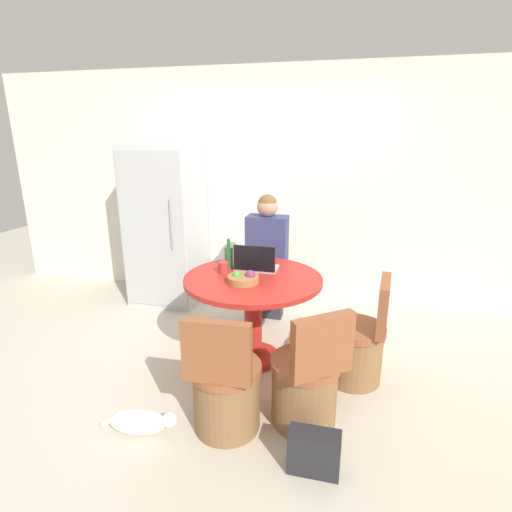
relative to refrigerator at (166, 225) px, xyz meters
name	(u,v)px	position (x,y,z in m)	size (l,w,h in m)	color
ground_plane	(245,365)	(1.25, -1.20, -0.90)	(12.00, 12.00, 0.00)	beige
wall_back	(281,189)	(1.25, 0.39, 0.40)	(7.00, 0.06, 2.60)	silver
refrigerator	(166,225)	(0.00, 0.00, 0.00)	(0.76, 0.70, 1.79)	silver
dining_table	(253,298)	(1.30, -1.09, -0.31)	(1.14, 1.14, 0.77)	#B2261E
chair_near_right_corner	(306,386)	(1.83, -1.77, -0.61)	(0.53, 0.53, 0.86)	brown
chair_near_camera	(226,391)	(1.33, -1.96, -0.61)	(0.46, 0.46, 0.86)	brown
chair_right_side	(357,347)	(2.16, -1.17, -0.61)	(0.47, 0.46, 0.86)	brown
person_seated	(268,254)	(1.25, -0.29, -0.16)	(0.40, 0.37, 1.34)	#2D2D38
laptop	(256,265)	(1.28, -0.92, -0.08)	(0.36, 0.22, 0.23)	#B7B7BC
fruit_bowl	(244,278)	(1.25, -1.23, -0.10)	(0.25, 0.25, 0.10)	olive
coffee_cup	(223,267)	(1.03, -1.04, -0.08)	(0.09, 0.09, 0.09)	#B2332D
bottle	(229,257)	(1.04, -0.91, -0.03)	(0.07, 0.07, 0.26)	#23602D
cat	(141,422)	(0.80, -2.14, -0.80)	(0.51, 0.20, 0.18)	white
handbag	(314,452)	(1.93, -2.17, -0.77)	(0.30, 0.14, 0.26)	#232328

